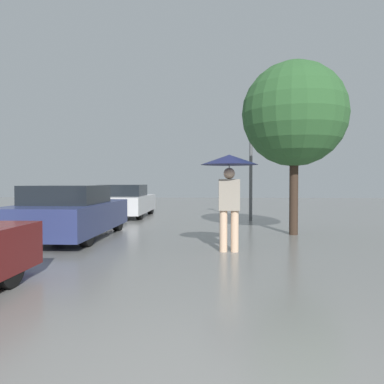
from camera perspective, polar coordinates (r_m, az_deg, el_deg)
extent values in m
cylinder|color=beige|center=(7.37, 4.81, -5.96)|extent=(0.15, 0.15, 0.81)
cylinder|color=beige|center=(7.38, 6.53, -5.95)|extent=(0.15, 0.15, 0.81)
cube|color=gray|center=(7.31, 5.68, -0.42)|extent=(0.41, 0.24, 0.61)
sphere|color=beige|center=(7.31, 5.69, 2.83)|extent=(0.22, 0.22, 0.22)
cylinder|color=#515456|center=(7.31, 5.69, 1.63)|extent=(0.02, 0.02, 0.65)
cone|color=#191E4C|center=(7.32, 5.70, 4.92)|extent=(1.12, 1.12, 0.20)
cylinder|color=black|center=(5.46, -26.26, -9.98)|extent=(0.18, 0.59, 0.59)
cube|color=navy|center=(9.73, -18.01, -3.59)|extent=(1.88, 4.19, 0.67)
cube|color=black|center=(9.50, -18.49, -0.36)|extent=(1.59, 1.88, 0.44)
cylinder|color=black|center=(11.26, -19.63, -3.91)|extent=(0.18, 0.62, 0.62)
cylinder|color=black|center=(10.72, -11.26, -4.12)|extent=(0.18, 0.62, 0.62)
cylinder|color=black|center=(8.94, -26.11, -5.39)|extent=(0.18, 0.62, 0.62)
cylinder|color=black|center=(8.25, -15.77, -5.86)|extent=(0.18, 0.62, 0.62)
cube|color=silver|center=(15.01, -10.26, -1.78)|extent=(1.88, 3.85, 0.64)
cube|color=black|center=(14.80, -10.44, 0.26)|extent=(1.60, 1.73, 0.44)
cylinder|color=black|center=(16.39, -12.17, -2.11)|extent=(0.18, 0.65, 0.65)
cylinder|color=black|center=(16.02, -6.33, -2.17)|extent=(0.18, 0.65, 0.65)
cylinder|color=black|center=(14.10, -14.73, -2.72)|extent=(0.18, 0.65, 0.65)
cylinder|color=black|center=(13.68, -7.97, -2.82)|extent=(0.18, 0.65, 0.65)
cylinder|color=#38281E|center=(9.99, 15.25, 0.46)|extent=(0.22, 0.22, 2.37)
sphere|color=#2D5B2D|center=(10.14, 15.33, 11.39)|extent=(2.68, 2.68, 2.68)
cylinder|color=#515456|center=(13.29, 8.95, 3.99)|extent=(0.12, 0.12, 3.87)
sphere|color=beige|center=(13.54, 8.99, 12.67)|extent=(0.36, 0.36, 0.36)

